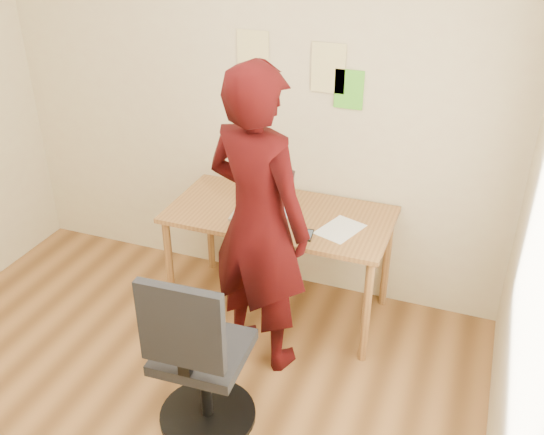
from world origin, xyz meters
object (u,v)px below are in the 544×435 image
at_px(phone, 307,235).
at_px(laptop, 263,204).
at_px(person, 258,222).
at_px(desk, 280,225).
at_px(office_chair, 199,365).

bearing_deg(phone, laptop, 143.75).
height_order(laptop, person, person).
height_order(desk, laptop, laptop).
height_order(desk, office_chair, office_chair).
bearing_deg(desk, laptop, -168.87).
distance_m(desk, phone, 0.34).
bearing_deg(laptop, desk, 6.07).
height_order(phone, person, person).
xyz_separation_m(office_chair, person, (0.06, 0.67, 0.48)).
distance_m(phone, office_chair, 0.99).
bearing_deg(laptop, phone, -33.51).
bearing_deg(office_chair, laptop, 91.17).
bearing_deg(phone, person, -140.57).
bearing_deg(laptop, office_chair, -91.09).
bearing_deg(person, phone, -114.97).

